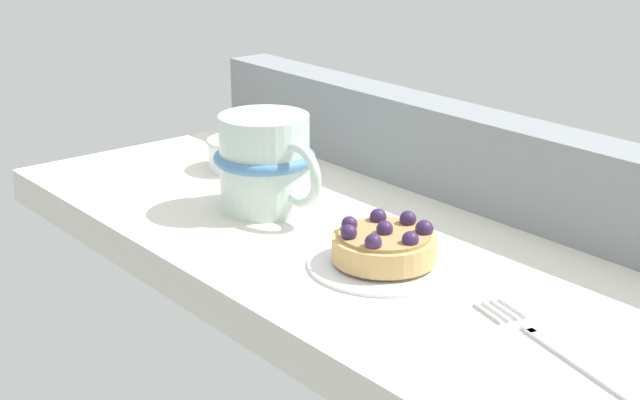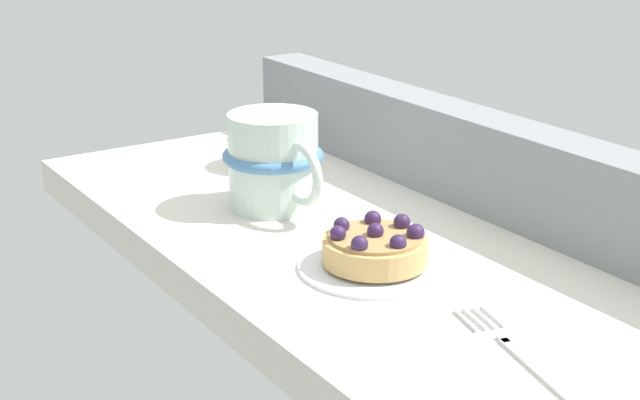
# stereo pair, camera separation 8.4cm
# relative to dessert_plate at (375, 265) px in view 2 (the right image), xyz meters

# --- Properties ---
(ground_plane) EXTENTS (0.76, 0.34, 0.04)m
(ground_plane) POSITION_rel_dessert_plate_xyz_m (-0.07, 0.04, -0.02)
(ground_plane) COLOR silver
(window_rail_back) EXTENTS (0.75, 0.05, 0.09)m
(window_rail_back) POSITION_rel_dessert_plate_xyz_m (-0.07, 0.18, 0.04)
(window_rail_back) COLOR gray
(window_rail_back) RESTS_ON ground_plane
(dessert_plate) EXTENTS (0.13, 0.13, 0.01)m
(dessert_plate) POSITION_rel_dessert_plate_xyz_m (0.00, 0.00, 0.00)
(dessert_plate) COLOR silver
(dessert_plate) RESTS_ON ground_plane
(raspberry_tart) EXTENTS (0.09, 0.09, 0.03)m
(raspberry_tart) POSITION_rel_dessert_plate_xyz_m (0.00, 0.00, 0.02)
(raspberry_tart) COLOR tan
(raspberry_tart) RESTS_ON dessert_plate
(coffee_mug) EXTENTS (0.13, 0.10, 0.09)m
(coffee_mug) POSITION_rel_dessert_plate_xyz_m (-0.18, 0.01, 0.04)
(coffee_mug) COLOR silver
(coffee_mug) RESTS_ON ground_plane
(dessert_fork) EXTENTS (0.18, 0.06, 0.01)m
(dessert_fork) POSITION_rel_dessert_plate_xyz_m (0.19, -0.01, 0.00)
(dessert_fork) COLOR silver
(dessert_fork) RESTS_ON ground_plane
(sugar_bowl) EXTENTS (0.07, 0.07, 0.03)m
(sugar_bowl) POSITION_rel_dessert_plate_xyz_m (-0.30, 0.06, 0.02)
(sugar_bowl) COLOR white
(sugar_bowl) RESTS_ON ground_plane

